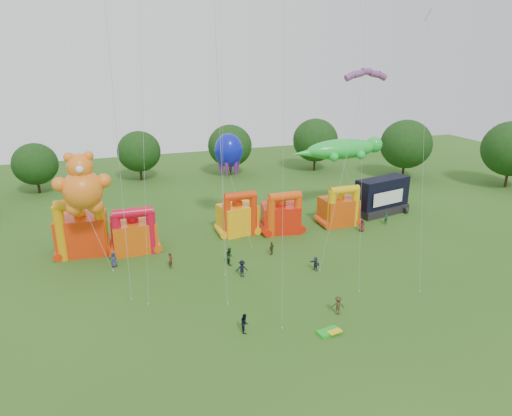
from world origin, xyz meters
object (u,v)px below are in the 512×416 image
object	(u,v)px
stage_trailer	(382,196)
bouncy_castle_0	(82,231)
gecko_kite	(343,153)
spectator_4	(272,248)
teddy_bear_kite	(87,200)
spectator_0	(114,260)
bouncy_castle_2	(238,217)
octopus_kite	(231,164)

from	to	relation	value
stage_trailer	bouncy_castle_0	bearing A→B (deg)	-179.05
gecko_kite	spectator_4	size ratio (longest dim) A/B	9.01
gecko_kite	spectator_4	xyz separation A→B (m)	(-15.06, -11.27, -7.87)
teddy_bear_kite	spectator_0	bearing A→B (deg)	-18.77
bouncy_castle_0	stage_trailer	xyz separation A→B (m)	(40.92, 0.68, -0.10)
bouncy_castle_2	spectator_4	distance (m)	8.03
bouncy_castle_2	stage_trailer	size ratio (longest dim) A/B	0.67
bouncy_castle_0	spectator_4	distance (m)	22.11
spectator_0	stage_trailer	bearing A→B (deg)	28.76
gecko_kite	spectator_0	distance (m)	34.53
teddy_bear_kite	octopus_kite	world-z (taller)	teddy_bear_kite
octopus_kite	spectator_0	world-z (taller)	octopus_kite
bouncy_castle_0	gecko_kite	xyz separation A→B (m)	(35.68, 3.53, 6.01)
teddy_bear_kite	spectator_4	distance (m)	20.97
bouncy_castle_2	teddy_bear_kite	size ratio (longest dim) A/B	0.46
stage_trailer	spectator_4	bearing A→B (deg)	-157.46
bouncy_castle_2	octopus_kite	distance (m)	7.13
octopus_kite	spectator_4	size ratio (longest dim) A/B	7.87
octopus_kite	spectator_4	xyz separation A→B (m)	(1.57, -11.18, -7.68)
teddy_bear_kite	spectator_4	bearing A→B (deg)	-9.73
bouncy_castle_2	octopus_kite	bearing A→B (deg)	87.04
spectator_0	spectator_4	bearing A→B (deg)	11.44
stage_trailer	octopus_kite	bearing A→B (deg)	172.79
bouncy_castle_0	teddy_bear_kite	bearing A→B (deg)	-75.57
stage_trailer	bouncy_castle_2	bearing A→B (deg)	-178.12
teddy_bear_kite	spectator_0	xyz separation A→B (m)	(2.03, -0.69, -6.88)
bouncy_castle_2	octopus_kite	xyz separation A→B (m)	(0.18, 3.49, 6.21)
bouncy_castle_2	spectator_4	bearing A→B (deg)	-77.21
spectator_0	spectator_4	distance (m)	17.67
teddy_bear_kite	gecko_kite	xyz separation A→B (m)	(34.55, 7.93, 0.91)
spectator_0	spectator_4	size ratio (longest dim) A/B	1.10
stage_trailer	spectator_0	xyz separation A→B (m)	(-37.76, -5.77, -1.68)
spectator_4	gecko_kite	bearing A→B (deg)	-176.23
bouncy_castle_2	gecko_kite	world-z (taller)	gecko_kite
bouncy_castle_0	stage_trailer	size ratio (longest dim) A/B	0.80
bouncy_castle_0	teddy_bear_kite	size ratio (longest dim) A/B	0.54
bouncy_castle_0	spectator_0	xyz separation A→B (m)	(3.16, -5.09, -1.78)
spectator_0	bouncy_castle_0	bearing A→B (deg)	141.94
bouncy_castle_2	gecko_kite	size ratio (longest dim) A/B	0.42
bouncy_castle_2	stage_trailer	distance (m)	22.05
teddy_bear_kite	gecko_kite	bearing A→B (deg)	12.92
gecko_kite	spectator_4	world-z (taller)	gecko_kite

